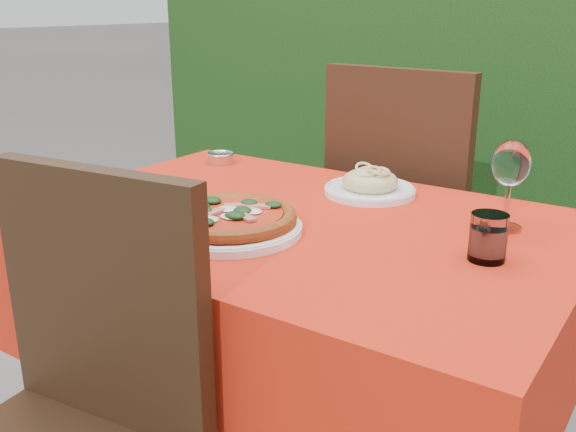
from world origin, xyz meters
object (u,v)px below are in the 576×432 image
Objects in this scene: chair_near at (68,416)px; fork at (174,208)px; chair_far at (409,207)px; water_glass at (488,240)px; pasta_plate at (370,185)px; steel_ramekin at (221,159)px; wine_glass at (511,167)px; pizza_plate at (229,221)px.

chair_near is 4.58× the size of fork.
chair_far reaches higher than water_glass.
steel_ramekin is at bearing 175.25° from pasta_plate.
chair_far is (0.06, 1.27, 0.05)m from chair_near.
pasta_plate is 0.50m from fork.
chair_near reaches higher than wine_glass.
water_glass reaches higher than fork.
pizza_plate is 0.61m from wine_glass.
chair_near is at bearing -97.65° from pasta_plate.
chair_far is 0.84m from fork.
pasta_plate is 2.99× the size of steel_ramekin.
chair_near reaches higher than steel_ramekin.
wine_glass is (0.48, 0.35, 0.11)m from pizza_plate.
pasta_plate is at bearing 102.00° from chair_far.
pizza_plate is 1.79× the size of wine_glass.
chair_near is 10.35× the size of water_glass.
water_glass is (0.50, 0.60, 0.24)m from chair_near.
water_glass reaches higher than pizza_plate.
steel_ramekin is (-0.42, 0.91, 0.21)m from chair_near.
chair_far reaches higher than fork.
pizza_plate is 4.50× the size of steel_ramekin.
water_glass is at bearing 17.05° from pizza_plate.
wine_glass is (0.42, -0.48, 0.29)m from chair_far.
water_glass is at bearing 127.06° from chair_far.
chair_far reaches higher than pasta_plate.
wine_glass is 2.52× the size of steel_ramekin.
wine_glass reaches higher than pizza_plate.
fork is at bearing 106.74° from chair_near.
pasta_plate is 0.47m from water_glass.
chair_far is at bearing 37.29° from steel_ramekin.
wine_glass is at bearing 52.42° from chair_near.
pasta_plate reaches higher than steel_ramekin.
pizza_plate is at bearing -162.95° from water_glass.
wine_glass is (-0.02, 0.20, 0.10)m from water_glass.
pasta_plate is (0.06, -0.40, 0.18)m from chair_far.
chair_near is 1.27m from chair_far.
chair_near reaches higher than pizza_plate.
pasta_plate is at bearing 144.91° from water_glass.
chair_far reaches higher than pizza_plate.
chair_far is 0.44m from pasta_plate.
pizza_plate is at bearing 89.74° from chair_far.
steel_ramekin is at bearing 160.99° from water_glass.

